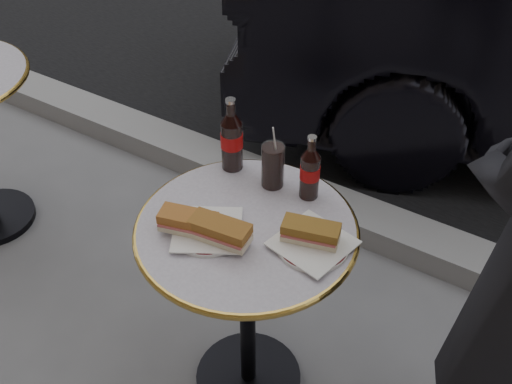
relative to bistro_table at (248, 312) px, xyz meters
The scene contains 11 objects.
ground 0.37m from the bistro_table, ahead, with size 80.00×80.00×0.00m, color slate.
curb 0.95m from the bistro_table, 90.00° to the left, with size 40.00×0.20×0.12m, color gray.
bistro_table is the anchor object (origin of this frame).
plate_left 0.39m from the bistro_table, 135.13° to the right, with size 0.19×0.19×0.01m, color white.
plate_right 0.42m from the bistro_table, ahead, with size 0.19×0.19×0.01m, color white.
sandwich_left_a 0.43m from the bistro_table, 139.06° to the right, with size 0.16×0.07×0.05m, color #A9642B.
sandwich_left_b 0.41m from the bistro_table, 106.45° to the right, with size 0.16×0.08×0.06m, color #945D25.
sandwich_right 0.44m from the bistro_table, 10.91° to the left, with size 0.15×0.07×0.05m, color olive.
cola_bottle_left 0.56m from the bistro_table, 131.38° to the left, with size 0.07×0.07×0.24m, color black, non-canonical shape.
cola_bottle_right 0.52m from the bistro_table, 68.15° to the left, with size 0.06×0.06×0.21m, color black, non-canonical shape.
cola_glass 0.48m from the bistro_table, 99.33° to the left, with size 0.07×0.07×0.14m, color black.
Camera 1 is at (0.69, -1.07, 1.94)m, focal length 45.00 mm.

